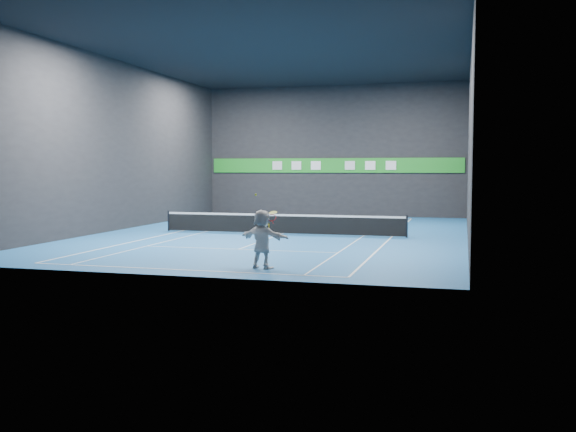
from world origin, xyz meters
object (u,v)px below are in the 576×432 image
(player, at_px, (262,239))
(tennis_ball, at_px, (256,195))
(tennis_racket, at_px, (272,219))
(tennis_net, at_px, (282,223))

(player, relative_size, tennis_ball, 28.07)
(player, height_order, tennis_ball, tennis_ball)
(tennis_ball, height_order, tennis_racket, tennis_ball)
(tennis_racket, bearing_deg, player, -171.23)
(tennis_ball, xyz_separation_m, tennis_racket, (0.59, -0.15, -0.76))
(tennis_net, bearing_deg, player, -77.33)
(tennis_net, bearing_deg, tennis_ball, -78.53)
(tennis_net, distance_m, tennis_racket, 11.25)
(tennis_racket, bearing_deg, tennis_net, 104.27)
(tennis_ball, distance_m, tennis_racket, 0.98)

